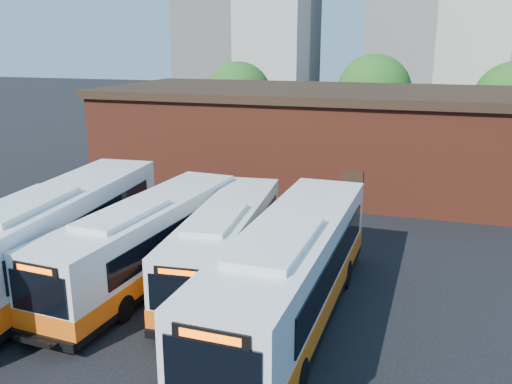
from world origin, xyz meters
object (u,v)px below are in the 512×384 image
(bus_mideast, at_px, (226,246))
(bus_midwest, at_px, (146,244))
(bus_east, at_px, (290,278))
(bus_west, at_px, (54,240))
(transit_worker, at_px, (168,361))

(bus_mideast, bearing_deg, bus_midwest, -165.46)
(bus_mideast, distance_m, bus_east, 4.42)
(bus_midwest, xyz_separation_m, bus_mideast, (3.02, 1.08, -0.11))
(bus_west, distance_m, bus_east, 9.86)
(bus_east, bearing_deg, bus_west, 178.08)
(bus_mideast, xyz_separation_m, transit_worker, (1.04, -7.32, -0.55))
(transit_worker, bearing_deg, bus_east, -47.72)
(bus_east, height_order, transit_worker, bus_east)
(bus_mideast, relative_size, bus_east, 0.83)
(bus_west, height_order, transit_worker, bus_west)
(bus_west, bearing_deg, bus_east, -7.93)
(bus_east, relative_size, transit_worker, 8.13)
(bus_west, height_order, bus_midwest, bus_west)
(bus_midwest, relative_size, bus_mideast, 1.08)
(bus_west, bearing_deg, bus_midwest, 14.31)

